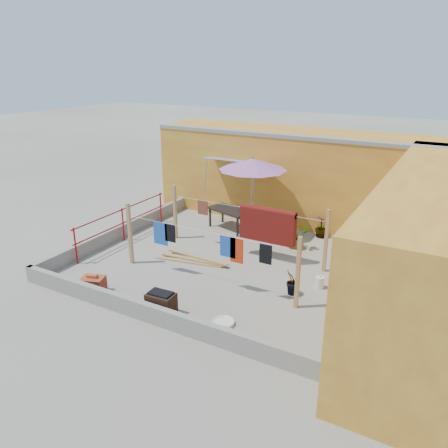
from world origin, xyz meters
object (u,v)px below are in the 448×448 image
(outdoor_table, at_px, (230,211))
(water_jug_a, at_px, (320,282))
(plant_back_a, at_px, (296,235))
(water_jug_b, at_px, (340,264))
(green_hose, at_px, (353,242))
(patio_umbrella, at_px, (253,165))
(brick_stack, at_px, (93,285))
(white_basin, at_px, (223,322))
(brazier, at_px, (161,304))

(outdoor_table, relative_size, water_jug_a, 4.78)
(outdoor_table, xyz_separation_m, plant_back_a, (2.56, -0.44, -0.24))
(water_jug_b, relative_size, green_hose, 0.68)
(patio_umbrella, height_order, water_jug_a, patio_umbrella)
(brick_stack, distance_m, plant_back_a, 6.20)
(water_jug_a, xyz_separation_m, water_jug_b, (0.18, 1.29, 0.01))
(brick_stack, distance_m, water_jug_a, 5.75)
(outdoor_table, bearing_deg, plant_back_a, -9.67)
(plant_back_a, bearing_deg, water_jug_a, -55.69)
(brick_stack, relative_size, white_basin, 1.29)
(brazier, distance_m, green_hose, 7.00)
(brick_stack, height_order, water_jug_a, brick_stack)
(outdoor_table, xyz_separation_m, brick_stack, (-0.87, -5.59, -0.44))
(brazier, bearing_deg, green_hose, 66.21)
(white_basin, height_order, water_jug_a, water_jug_a)
(brazier, height_order, water_jug_a, brazier)
(water_jug_a, relative_size, water_jug_b, 0.93)
(patio_umbrella, bearing_deg, white_basin, -70.63)
(water_jug_b, height_order, green_hose, water_jug_b)
(outdoor_table, relative_size, brick_stack, 2.56)
(water_jug_b, bearing_deg, brazier, -124.75)
(patio_umbrella, bearing_deg, brazier, -86.09)
(outdoor_table, height_order, white_basin, outdoor_table)
(patio_umbrella, height_order, green_hose, patio_umbrella)
(brazier, bearing_deg, white_basin, 13.01)
(water_jug_b, distance_m, plant_back_a, 1.89)
(patio_umbrella, height_order, water_jug_b, patio_umbrella)
(outdoor_table, distance_m, water_jug_a, 4.83)
(water_jug_b, xyz_separation_m, plant_back_a, (-1.66, 0.87, 0.24))
(brick_stack, bearing_deg, white_basin, 5.34)
(outdoor_table, distance_m, white_basin, 5.94)
(water_jug_a, height_order, plant_back_a, plant_back_a)
(water_jug_b, bearing_deg, outdoor_table, 162.75)
(brazier, bearing_deg, brick_stack, -180.00)
(green_hose, bearing_deg, water_jug_b, -86.06)
(patio_umbrella, bearing_deg, water_jug_a, -38.48)
(outdoor_table, xyz_separation_m, green_hose, (4.07, 0.81, -0.61))
(patio_umbrella, bearing_deg, water_jug_b, -20.16)
(patio_umbrella, relative_size, plant_back_a, 3.23)
(brick_stack, distance_m, water_jug_b, 6.65)
(patio_umbrella, height_order, outdoor_table, patio_umbrella)
(patio_umbrella, xyz_separation_m, outdoor_table, (-0.88, 0.08, -1.74))
(white_basin, xyz_separation_m, plant_back_a, (-0.13, 4.82, 0.36))
(outdoor_table, distance_m, plant_back_a, 2.61)
(brazier, height_order, water_jug_b, brazier)
(brick_stack, height_order, white_basin, brick_stack)
(brazier, xyz_separation_m, water_jug_b, (2.97, 4.28, -0.11))
(brazier, distance_m, water_jug_b, 5.21)
(brazier, height_order, green_hose, brazier)
(brazier, xyz_separation_m, green_hose, (2.82, 6.40, -0.24))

